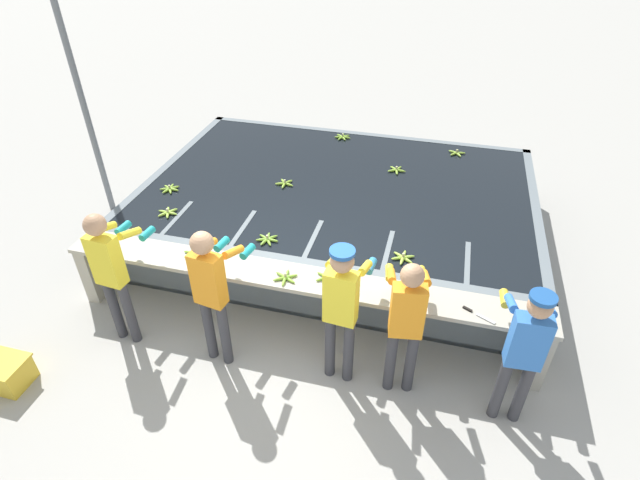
% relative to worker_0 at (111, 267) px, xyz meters
% --- Properties ---
extents(ground_plane, '(80.00, 80.00, 0.00)m').
position_rel_worker_0_xyz_m(ground_plane, '(1.86, 0.35, -1.03)').
color(ground_plane, '#A3A099').
rests_on(ground_plane, ground).
extents(wash_tank, '(5.46, 3.78, 0.83)m').
position_rel_worker_0_xyz_m(wash_tank, '(1.86, 2.68, -0.61)').
color(wash_tank, slate).
rests_on(wash_tank, ground).
extents(work_ledge, '(5.46, 0.45, 0.83)m').
position_rel_worker_0_xyz_m(work_ledge, '(1.86, 0.58, -0.41)').
color(work_ledge, '#A8A393').
rests_on(work_ledge, ground).
extents(worker_0, '(0.45, 0.73, 1.70)m').
position_rel_worker_0_xyz_m(worker_0, '(0.00, 0.00, 0.00)').
color(worker_0, '#38383D').
rests_on(worker_0, ground).
extents(worker_1, '(0.48, 0.74, 1.71)m').
position_rel_worker_0_xyz_m(worker_1, '(1.16, -0.01, 0.00)').
color(worker_1, '#38383D').
rests_on(worker_1, ground).
extents(worker_2, '(0.44, 0.73, 1.69)m').
position_rel_worker_0_xyz_m(worker_2, '(2.49, 0.09, 0.01)').
color(worker_2, '#38383D').
rests_on(worker_2, ground).
extents(worker_3, '(0.48, 0.73, 1.64)m').
position_rel_worker_0_xyz_m(worker_3, '(3.12, 0.10, -0.05)').
color(worker_3, '#38383D').
rests_on(worker_3, ground).
extents(worker_4, '(0.43, 0.72, 1.60)m').
position_rel_worker_0_xyz_m(worker_4, '(4.19, 0.02, -0.06)').
color(worker_4, '#38383D').
rests_on(worker_4, ground).
extents(banana_bunch_floating_0, '(0.28, 0.27, 0.08)m').
position_rel_worker_0_xyz_m(banana_bunch_floating_0, '(1.11, 2.50, -0.18)').
color(banana_bunch_floating_0, '#8CB738').
rests_on(banana_bunch_floating_0, wash_tank).
extents(banana_bunch_floating_1, '(0.28, 0.28, 0.08)m').
position_rel_worker_0_xyz_m(banana_bunch_floating_1, '(1.56, 4.27, -0.18)').
color(banana_bunch_floating_1, '#7FAD33').
rests_on(banana_bunch_floating_1, wash_tank).
extents(banana_bunch_floating_2, '(0.28, 0.28, 0.08)m').
position_rel_worker_0_xyz_m(banana_bunch_floating_2, '(-0.40, 1.93, -0.18)').
color(banana_bunch_floating_2, '#8CB738').
rests_on(banana_bunch_floating_2, wash_tank).
extents(banana_bunch_floating_3, '(0.28, 0.27, 0.08)m').
position_rel_worker_0_xyz_m(banana_bunch_floating_3, '(-0.12, 1.37, -0.18)').
color(banana_bunch_floating_3, '#9EC642').
rests_on(banana_bunch_floating_3, wash_tank).
extents(banana_bunch_floating_4, '(0.28, 0.27, 0.08)m').
position_rel_worker_0_xyz_m(banana_bunch_floating_4, '(3.44, 4.13, -0.18)').
color(banana_bunch_floating_4, '#93BC3D').
rests_on(banana_bunch_floating_4, wash_tank).
extents(banana_bunch_floating_5, '(0.27, 0.28, 0.08)m').
position_rel_worker_0_xyz_m(banana_bunch_floating_5, '(2.60, 3.31, -0.18)').
color(banana_bunch_floating_5, '#8CB738').
rests_on(banana_bunch_floating_5, wash_tank).
extents(banana_bunch_floating_6, '(0.27, 0.28, 0.08)m').
position_rel_worker_0_xyz_m(banana_bunch_floating_6, '(2.96, 1.20, -0.18)').
color(banana_bunch_floating_6, '#9EC642').
rests_on(banana_bunch_floating_6, wash_tank).
extents(banana_bunch_floating_7, '(0.28, 0.28, 0.08)m').
position_rel_worker_0_xyz_m(banana_bunch_floating_7, '(1.34, 1.14, -0.18)').
color(banana_bunch_floating_7, '#75A333').
rests_on(banana_bunch_floating_7, wash_tank).
extents(banana_bunch_ledge_0, '(0.27, 0.28, 0.08)m').
position_rel_worker_0_xyz_m(banana_bunch_ledge_0, '(1.77, 0.51, -0.17)').
color(banana_bunch_ledge_0, '#75A333').
rests_on(banana_bunch_ledge_0, work_ledge).
extents(banana_bunch_ledge_1, '(0.28, 0.28, 0.08)m').
position_rel_worker_0_xyz_m(banana_bunch_ledge_1, '(0.62, 0.66, -0.17)').
color(banana_bunch_ledge_1, '#8CB738').
rests_on(banana_bunch_ledge_1, work_ledge).
extents(banana_bunch_ledge_2, '(0.27, 0.28, 0.08)m').
position_rel_worker_0_xyz_m(banana_bunch_ledge_2, '(2.21, 0.63, -0.17)').
color(banana_bunch_ledge_2, '#75A333').
rests_on(banana_bunch_ledge_2, work_ledge).
extents(knife_0, '(0.32, 0.19, 0.02)m').
position_rel_worker_0_xyz_m(knife_0, '(3.76, 0.49, -0.18)').
color(knife_0, silver).
rests_on(knife_0, work_ledge).
extents(crate, '(0.55, 0.39, 0.32)m').
position_rel_worker_0_xyz_m(crate, '(-0.91, -0.95, -0.86)').
color(crate, gold).
rests_on(crate, ground).
extents(support_post_left, '(0.09, 0.09, 3.20)m').
position_rel_worker_0_xyz_m(support_post_left, '(-1.86, 2.42, 0.57)').
color(support_post_left, slate).
rests_on(support_post_left, ground).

